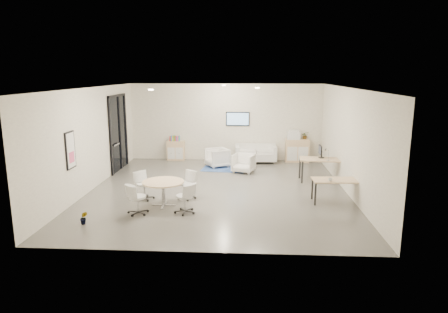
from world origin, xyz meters
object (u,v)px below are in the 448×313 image
round_table (163,184)px  armchair_right (244,162)px  sideboard_right (297,150)px  armchair_left (217,157)px  desk_rear (322,161)px  sideboard_left (176,151)px  loveseat (256,154)px  desk_front (336,182)px

round_table → armchair_right: bearing=61.0°
armchair_right → round_table: bearing=-101.4°
armchair_right → sideboard_right: bearing=58.6°
armchair_left → round_table: (-1.14, -4.78, 0.21)m
sideboard_right → desk_rear: sideboard_right is taller
desk_rear → armchair_right: bearing=164.0°
sideboard_left → desk_rear: sideboard_left is taller
round_table → sideboard_right: bearing=53.2°
desk_rear → round_table: size_ratio=1.35×
loveseat → armchair_left: (-1.53, -0.91, 0.06)m
sideboard_left → loveseat: bearing=-3.5°
loveseat → armchair_right: (-0.48, -1.75, 0.04)m
sideboard_right → loveseat: (-1.72, -0.17, -0.14)m
sideboard_right → desk_rear: bearing=-80.9°
desk_rear → sideboard_right: bearing=104.7°
sideboard_right → desk_front: size_ratio=0.72×
loveseat → armchair_right: 1.81m
armchair_right → desk_front: armchair_right is taller
sideboard_right → armchair_right: size_ratio=1.25×
desk_front → sideboard_right: bearing=92.0°
sideboard_left → desk_front: (5.54, -5.34, 0.21)m
desk_rear → armchair_left: bearing=158.6°
sideboard_right → desk_rear: 3.02m
armchair_right → armchair_left: bearing=158.9°
armchair_left → armchair_right: bearing=22.6°
desk_front → loveseat: bearing=110.0°
sideboard_right → desk_front: bearing=-85.1°
loveseat → round_table: bearing=-117.4°
armchair_right → round_table: size_ratio=0.66×
sideboard_left → round_table: (0.70, -5.90, 0.21)m
sideboard_left → armchair_left: (1.84, -1.12, -0.00)m
loveseat → desk_front: size_ratio=1.27×
loveseat → armchair_right: bearing=-107.8°
armchair_right → desk_front: 4.31m
armchair_left → loveseat: bearing=92.0°
round_table → desk_rear: bearing=30.7°
desk_front → round_table: (-4.84, -0.56, 0.01)m
armchair_right → round_table: 4.52m
desk_rear → desk_front: size_ratio=1.17×
desk_rear → round_table: 5.65m
loveseat → desk_rear: size_ratio=1.09×
armchair_left → desk_rear: bearing=34.3°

